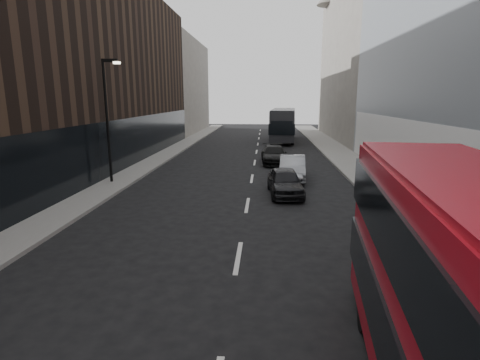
% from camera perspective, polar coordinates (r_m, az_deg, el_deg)
% --- Properties ---
extents(sidewalk_right, '(3.00, 80.00, 0.15)m').
position_cam_1_polar(sidewalk_right, '(29.40, 16.98, 2.19)').
color(sidewalk_right, slate).
rests_on(sidewalk_right, ground).
extents(sidewalk_left, '(2.00, 80.00, 0.15)m').
position_cam_1_polar(sidewalk_left, '(29.95, -13.31, 2.58)').
color(sidewalk_left, slate).
rests_on(sidewalk_left, ground).
extents(building_modern_block, '(5.03, 22.00, 20.00)m').
position_cam_1_polar(building_modern_block, '(26.88, 29.35, 21.38)').
color(building_modern_block, '#A2A8AC').
rests_on(building_modern_block, ground).
extents(building_victorian, '(6.50, 24.00, 21.00)m').
position_cam_1_polar(building_victorian, '(48.58, 17.22, 17.38)').
color(building_victorian, slate).
rests_on(building_victorian, ground).
extents(building_left_mid, '(5.00, 24.00, 14.00)m').
position_cam_1_polar(building_left_mid, '(35.46, -17.06, 15.10)').
color(building_left_mid, black).
rests_on(building_left_mid, ground).
extents(building_left_far, '(5.00, 20.00, 13.00)m').
position_cam_1_polar(building_left_far, '(56.57, -8.96, 13.79)').
color(building_left_far, slate).
rests_on(building_left_far, ground).
extents(street_lamp, '(1.06, 0.22, 7.00)m').
position_cam_1_polar(street_lamp, '(23.05, -19.48, 9.63)').
color(street_lamp, black).
rests_on(street_lamp, sidewalk_left).
extents(grey_bus, '(3.57, 11.69, 3.72)m').
position_cam_1_polar(grey_bus, '(44.68, 6.62, 8.47)').
color(grey_bus, black).
rests_on(grey_bus, ground).
extents(car_a, '(1.98, 4.27, 1.42)m').
position_cam_1_polar(car_a, '(19.80, 6.87, -0.26)').
color(car_a, black).
rests_on(car_a, ground).
extents(car_b, '(1.84, 4.54, 1.47)m').
position_cam_1_polar(car_b, '(23.72, 7.98, 1.88)').
color(car_b, gray).
rests_on(car_b, ground).
extents(car_c, '(2.12, 4.79, 1.37)m').
position_cam_1_polar(car_c, '(29.30, 5.22, 3.86)').
color(car_c, black).
rests_on(car_c, ground).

